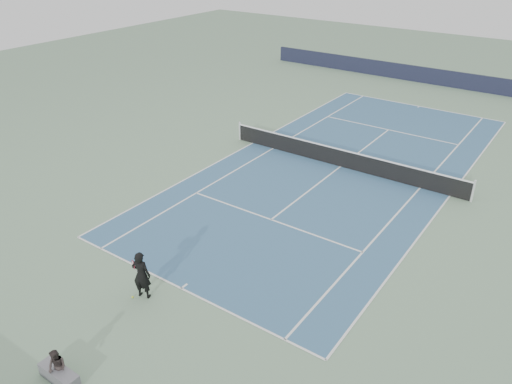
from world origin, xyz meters
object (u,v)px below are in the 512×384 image
Objects in this scene: tennis_ball at (133,297)px; spectator_bench at (58,371)px; tennis_net at (341,158)px; tennis_player at (141,275)px.

tennis_ball is 3.61m from spectator_bench.
tennis_ball is 0.06× the size of spectator_bench.
tennis_net reaches higher than spectator_bench.
tennis_net reaches higher than tennis_ball.
tennis_ball is (-0.98, -13.15, -0.47)m from tennis_net.
tennis_net is 12.89m from tennis_player.
tennis_player is 3.86m from spectator_bench.
tennis_ball is at bearing 105.78° from spectator_bench.
tennis_player reaches higher than spectator_bench.
tennis_ball is at bearing -128.37° from tennis_player.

